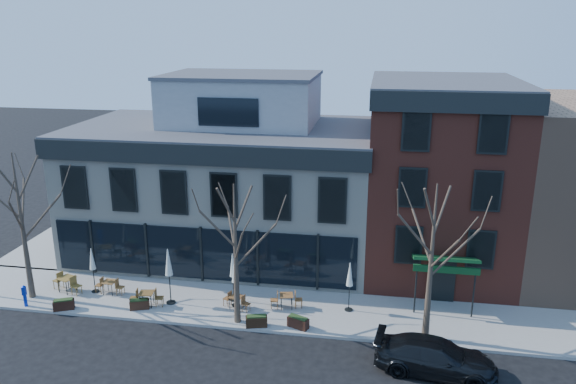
% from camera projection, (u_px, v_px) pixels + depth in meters
% --- Properties ---
extents(ground, '(120.00, 120.00, 0.00)m').
position_uv_depth(ground, '(204.00, 284.00, 31.78)').
color(ground, black).
rests_on(ground, ground).
extents(sidewalk_front, '(33.50, 4.70, 0.15)m').
position_uv_depth(sidewalk_front, '(251.00, 306.00, 29.22)').
color(sidewalk_front, gray).
rests_on(sidewalk_front, ground).
extents(sidewalk_side, '(4.50, 12.00, 0.15)m').
position_uv_depth(sidewalk_side, '(75.00, 233.00, 39.20)').
color(sidewalk_side, gray).
rests_on(sidewalk_side, ground).
extents(corner_building, '(18.39, 10.39, 11.10)m').
position_uv_depth(corner_building, '(226.00, 180.00, 35.17)').
color(corner_building, beige).
rests_on(corner_building, ground).
extents(red_brick_building, '(8.20, 11.78, 11.18)m').
position_uv_depth(red_brick_building, '(439.00, 176.00, 32.77)').
color(red_brick_building, maroon).
rests_on(red_brick_building, ground).
extents(tree_corner, '(3.93, 3.98, 7.92)m').
position_uv_depth(tree_corner, '(22.00, 225.00, 28.86)').
color(tree_corner, '#382B21').
rests_on(tree_corner, sidewalk_front).
extents(tree_mid, '(3.50, 3.55, 7.04)m').
position_uv_depth(tree_mid, '(236.00, 253.00, 26.51)').
color(tree_mid, '#382B21').
rests_on(tree_mid, sidewalk_front).
extents(tree_right, '(3.72, 3.77, 7.48)m').
position_uv_depth(tree_right, '(431.00, 261.00, 25.02)').
color(tree_right, '#382B21').
rests_on(tree_right, sidewalk_front).
extents(parked_sedan, '(5.32, 2.73, 1.48)m').
position_uv_depth(parked_sedan, '(436.00, 357.00, 23.62)').
color(parked_sedan, black).
rests_on(parked_sedan, ground).
extents(call_box, '(0.24, 0.24, 1.19)m').
position_uv_depth(call_box, '(25.00, 295.00, 28.89)').
color(call_box, '#0D29AC').
rests_on(call_box, sidewalk_front).
extents(cafe_set_0, '(1.97, 1.11, 1.01)m').
position_uv_depth(cafe_set_0, '(67.00, 283.00, 30.48)').
color(cafe_set_0, brown).
rests_on(cafe_set_0, sidewalk_front).
extents(cafe_set_1, '(1.67, 0.70, 0.87)m').
position_uv_depth(cafe_set_1, '(110.00, 286.00, 30.29)').
color(cafe_set_1, brown).
rests_on(cafe_set_1, sidewalk_front).
extents(cafe_set_2, '(1.81, 0.82, 0.93)m').
position_uv_depth(cafe_set_2, '(147.00, 297.00, 28.95)').
color(cafe_set_2, brown).
rests_on(cafe_set_2, sidewalk_front).
extents(cafe_set_3, '(1.61, 0.93, 0.83)m').
position_uv_depth(cafe_set_3, '(237.00, 301.00, 28.71)').
color(cafe_set_3, brown).
rests_on(cafe_set_3, sidewalk_front).
extents(cafe_set_4, '(1.73, 0.80, 0.89)m').
position_uv_depth(cafe_set_4, '(286.00, 299.00, 28.78)').
color(cafe_set_4, brown).
rests_on(cafe_set_4, sidewalk_front).
extents(umbrella_0, '(0.41, 0.41, 2.55)m').
position_uv_depth(umbrella_0, '(92.00, 261.00, 30.08)').
color(umbrella_0, black).
rests_on(umbrella_0, sidewalk_front).
extents(umbrella_1, '(0.49, 0.49, 3.05)m').
position_uv_depth(umbrella_1, '(169.00, 265.00, 28.75)').
color(umbrella_1, black).
rests_on(umbrella_1, sidewalk_front).
extents(umbrella_2, '(0.42, 0.42, 2.65)m').
position_uv_depth(umbrella_2, '(233.00, 268.00, 29.13)').
color(umbrella_2, black).
rests_on(umbrella_2, sidewalk_front).
extents(umbrella_3, '(0.41, 0.41, 2.57)m').
position_uv_depth(umbrella_3, '(235.00, 274.00, 28.58)').
color(umbrella_3, black).
rests_on(umbrella_3, sidewalk_front).
extents(umbrella_4, '(0.42, 0.42, 2.63)m').
position_uv_depth(umbrella_4, '(350.00, 277.00, 28.11)').
color(umbrella_4, black).
rests_on(umbrella_4, sidewalk_front).
extents(planter_0, '(1.09, 0.79, 0.57)m').
position_uv_depth(planter_0, '(64.00, 304.00, 28.65)').
color(planter_0, black).
rests_on(planter_0, sidewalk_front).
extents(planter_1, '(1.04, 0.69, 0.54)m').
position_uv_depth(planter_1, '(139.00, 304.00, 28.72)').
color(planter_1, black).
rests_on(planter_1, sidewalk_front).
extents(planter_2, '(1.10, 0.66, 0.58)m').
position_uv_depth(planter_2, '(256.00, 321.00, 27.05)').
color(planter_2, black).
rests_on(planter_2, sidewalk_front).
extents(planter_3, '(1.11, 0.78, 0.58)m').
position_uv_depth(planter_3, '(298.00, 322.00, 26.96)').
color(planter_3, black).
rests_on(planter_3, sidewalk_front).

